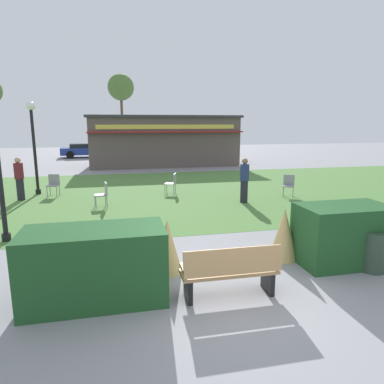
{
  "coord_description": "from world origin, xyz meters",
  "views": [
    {
      "loc": [
        -1.83,
        -5.07,
        2.99
      ],
      "look_at": [
        0.0,
        3.2,
        1.28
      ],
      "focal_mm": 32.13,
      "sensor_mm": 36.0,
      "label": 1
    }
  ],
  "objects_px": {
    "cafe_chair_west": "(53,183)",
    "person_standing": "(19,179)",
    "parked_car_west_slot": "(85,150)",
    "park_bench": "(230,271)",
    "person_strolling": "(244,180)",
    "cafe_chair_east": "(289,184)",
    "tree_right_bg": "(121,88)",
    "trash_bin": "(373,251)",
    "parked_car_center_slot": "(145,149)",
    "cafe_chair_center": "(103,193)",
    "parked_car_east_slot": "(195,148)",
    "cafe_chair_north": "(172,182)",
    "lamppost_far": "(33,136)",
    "food_kiosk": "(164,140)"
  },
  "relations": [
    {
      "from": "cafe_chair_west",
      "to": "person_standing",
      "type": "bearing_deg",
      "value": -151.5
    },
    {
      "from": "cafe_chair_west",
      "to": "parked_car_west_slot",
      "type": "distance_m",
      "value": 16.69
    },
    {
      "from": "park_bench",
      "to": "person_strolling",
      "type": "xyz_separation_m",
      "value": [
        2.86,
        6.81,
        0.38
      ]
    },
    {
      "from": "cafe_chair_east",
      "to": "tree_right_bg",
      "type": "xyz_separation_m",
      "value": [
        -6.03,
        26.44,
        6.12
      ]
    },
    {
      "from": "cafe_chair_east",
      "to": "tree_right_bg",
      "type": "bearing_deg",
      "value": 102.85
    },
    {
      "from": "trash_bin",
      "to": "cafe_chair_west",
      "type": "bearing_deg",
      "value": 129.5
    },
    {
      "from": "cafe_chair_west",
      "to": "parked_car_center_slot",
      "type": "xyz_separation_m",
      "value": [
        5.15,
        16.69,
        0.12
      ]
    },
    {
      "from": "trash_bin",
      "to": "person_standing",
      "type": "relative_size",
      "value": 0.49
    },
    {
      "from": "cafe_chair_west",
      "to": "cafe_chair_center",
      "type": "bearing_deg",
      "value": -49.95
    },
    {
      "from": "cafe_chair_west",
      "to": "cafe_chair_east",
      "type": "bearing_deg",
      "value": -13.37
    },
    {
      "from": "person_standing",
      "to": "parked_car_east_slot",
      "type": "bearing_deg",
      "value": -62.08
    },
    {
      "from": "park_bench",
      "to": "cafe_chair_north",
      "type": "relative_size",
      "value": 1.92
    },
    {
      "from": "parked_car_center_slot",
      "to": "lamppost_far",
      "type": "bearing_deg",
      "value": -109.98
    },
    {
      "from": "parked_car_center_slot",
      "to": "parked_car_east_slot",
      "type": "xyz_separation_m",
      "value": [
        4.71,
        -0.0,
        0.0
      ]
    },
    {
      "from": "parked_car_center_slot",
      "to": "park_bench",
      "type": "bearing_deg",
      "value": -91.61
    },
    {
      "from": "parked_car_east_slot",
      "to": "person_strolling",
      "type": "bearing_deg",
      "value": -97.56
    },
    {
      "from": "cafe_chair_center",
      "to": "park_bench",
      "type": "bearing_deg",
      "value": -71.99
    },
    {
      "from": "person_strolling",
      "to": "parked_car_east_slot",
      "type": "bearing_deg",
      "value": 145.95
    },
    {
      "from": "park_bench",
      "to": "trash_bin",
      "type": "relative_size",
      "value": 2.04
    },
    {
      "from": "park_bench",
      "to": "cafe_chair_west",
      "type": "xyz_separation_m",
      "value": [
        -4.41,
        9.67,
        0.05
      ]
    },
    {
      "from": "person_strolling",
      "to": "parked_car_east_slot",
      "type": "height_order",
      "value": "person_strolling"
    },
    {
      "from": "tree_right_bg",
      "to": "parked_car_east_slot",
      "type": "bearing_deg",
      "value": -49.31
    },
    {
      "from": "food_kiosk",
      "to": "cafe_chair_east",
      "type": "height_order",
      "value": "food_kiosk"
    },
    {
      "from": "food_kiosk",
      "to": "parked_car_west_slot",
      "type": "relative_size",
      "value": 2.39
    },
    {
      "from": "cafe_chair_center",
      "to": "cafe_chair_east",
      "type": "bearing_deg",
      "value": 1.68
    },
    {
      "from": "cafe_chair_center",
      "to": "parked_car_center_slot",
      "type": "relative_size",
      "value": 0.21
    },
    {
      "from": "person_strolling",
      "to": "person_standing",
      "type": "distance_m",
      "value": 8.69
    },
    {
      "from": "park_bench",
      "to": "lamppost_far",
      "type": "relative_size",
      "value": 0.44
    },
    {
      "from": "tree_right_bg",
      "to": "cafe_chair_north",
      "type": "bearing_deg",
      "value": -86.69
    },
    {
      "from": "tree_right_bg",
      "to": "park_bench",
      "type": "bearing_deg",
      "value": -88.31
    },
    {
      "from": "food_kiosk",
      "to": "parked_car_center_slot",
      "type": "distance_m",
      "value": 7.16
    },
    {
      "from": "cafe_chair_west",
      "to": "parked_car_center_slot",
      "type": "relative_size",
      "value": 0.21
    },
    {
      "from": "person_standing",
      "to": "parked_car_center_slot",
      "type": "distance_m",
      "value": 18.41
    },
    {
      "from": "food_kiosk",
      "to": "parked_car_east_slot",
      "type": "xyz_separation_m",
      "value": [
        3.92,
        7.03,
        -1.11
      ]
    },
    {
      "from": "lamppost_far",
      "to": "cafe_chair_center",
      "type": "distance_m",
      "value": 4.51
    },
    {
      "from": "cafe_chair_east",
      "to": "trash_bin",
      "type": "bearing_deg",
      "value": -104.6
    },
    {
      "from": "person_strolling",
      "to": "person_standing",
      "type": "bearing_deg",
      "value": -131.51
    },
    {
      "from": "cafe_chair_west",
      "to": "cafe_chair_north",
      "type": "xyz_separation_m",
      "value": [
        4.86,
        -0.75,
        0.0
      ]
    },
    {
      "from": "cafe_chair_west",
      "to": "cafe_chair_center",
      "type": "xyz_separation_m",
      "value": [
        2.07,
        -2.46,
        0.0
      ]
    },
    {
      "from": "cafe_chair_center",
      "to": "person_strolling",
      "type": "height_order",
      "value": "person_strolling"
    },
    {
      "from": "cafe_chair_north",
      "to": "tree_right_bg",
      "type": "height_order",
      "value": "tree_right_bg"
    },
    {
      "from": "lamppost_far",
      "to": "parked_car_center_slot",
      "type": "bearing_deg",
      "value": 70.02
    },
    {
      "from": "park_bench",
      "to": "person_standing",
      "type": "relative_size",
      "value": 1.01
    },
    {
      "from": "cafe_chair_west",
      "to": "parked_car_east_slot",
      "type": "bearing_deg",
      "value": 59.41
    },
    {
      "from": "cafe_chair_center",
      "to": "tree_right_bg",
      "type": "relative_size",
      "value": 0.11
    },
    {
      "from": "cafe_chair_center",
      "to": "parked_car_center_slot",
      "type": "xyz_separation_m",
      "value": [
        3.08,
        19.16,
        0.12
      ]
    },
    {
      "from": "food_kiosk",
      "to": "tree_right_bg",
      "type": "relative_size",
      "value": 1.28
    },
    {
      "from": "food_kiosk",
      "to": "parked_car_east_slot",
      "type": "relative_size",
      "value": 2.39
    },
    {
      "from": "park_bench",
      "to": "cafe_chair_center",
      "type": "xyz_separation_m",
      "value": [
        -2.34,
        7.21,
        0.05
      ]
    },
    {
      "from": "person_standing",
      "to": "tree_right_bg",
      "type": "xyz_separation_m",
      "value": [
        4.54,
        24.81,
        5.79
      ]
    }
  ]
}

